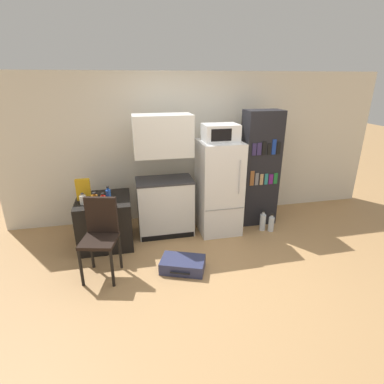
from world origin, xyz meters
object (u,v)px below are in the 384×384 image
at_px(refrigerator, 219,187).
at_px(bottle_milk_white, 83,199).
at_px(kitchen_hutch, 164,182).
at_px(microwave, 221,133).
at_px(bottle_amber_beer, 95,200).
at_px(water_bottle_middle, 263,222).
at_px(side_table, 105,221).
at_px(water_bottle_front, 271,224).
at_px(suitcase_large_flat, 183,264).
at_px(cereal_box, 83,189).
at_px(bottle_ketchup_red, 103,201).
at_px(bookshelf, 260,169).
at_px(bottle_blue_soda, 109,197).
at_px(chair, 101,230).

bearing_deg(refrigerator, bottle_milk_white, -174.36).
xyz_separation_m(kitchen_hutch, microwave, (0.83, -0.08, 0.72)).
bearing_deg(bottle_amber_beer, water_bottle_middle, 1.54).
relative_size(side_table, water_bottle_front, 2.47).
bearing_deg(water_bottle_front, suitcase_large_flat, -155.49).
relative_size(refrigerator, microwave, 2.83).
xyz_separation_m(microwave, water_bottle_middle, (0.70, -0.19, -1.41)).
distance_m(cereal_box, water_bottle_middle, 2.77).
bearing_deg(suitcase_large_flat, kitchen_hutch, 115.36).
bearing_deg(water_bottle_front, bottle_milk_white, 178.71).
height_order(bottle_ketchup_red, water_bottle_middle, bottle_ketchup_red).
bearing_deg(side_table, microwave, 1.82).
bearing_deg(water_bottle_middle, bottle_ketchup_red, -175.72).
distance_m(water_bottle_front, water_bottle_middle, 0.14).
height_order(microwave, water_bottle_front, microwave).
relative_size(bookshelf, water_bottle_middle, 5.34).
distance_m(kitchen_hutch, water_bottle_front, 1.82).
distance_m(bookshelf, bottle_milk_white, 2.73).
xyz_separation_m(bottle_blue_soda, suitcase_large_flat, (0.87, -0.70, -0.73)).
distance_m(microwave, bottle_ketchup_red, 1.90).
xyz_separation_m(side_table, water_bottle_front, (2.54, -0.20, -0.22)).
distance_m(side_table, bottle_ketchup_red, 0.54).
xyz_separation_m(kitchen_hutch, water_bottle_middle, (1.53, -0.27, -0.69)).
bearing_deg(suitcase_large_flat, bottle_blue_soda, 162.60).
bearing_deg(bottle_ketchup_red, chair, -93.70).
relative_size(bottle_ketchup_red, bottle_amber_beer, 1.14).
height_order(microwave, bottle_ketchup_red, microwave).
distance_m(bottle_amber_beer, water_bottle_front, 2.71).
height_order(refrigerator, microwave, microwave).
xyz_separation_m(bottle_blue_soda, water_bottle_middle, (2.33, 0.08, -0.66)).
bearing_deg(bottle_milk_white, bottle_ketchup_red, -32.78).
height_order(side_table, bottle_ketchup_red, bottle_ketchup_red).
xyz_separation_m(microwave, bottle_milk_white, (-1.97, -0.19, -0.79)).
height_order(side_table, bottle_amber_beer, bottle_amber_beer).
height_order(chair, water_bottle_middle, chair).
height_order(bookshelf, chair, bookshelf).
bearing_deg(refrigerator, microwave, -107.57).
bearing_deg(bottle_amber_beer, cereal_box, 125.20).
xyz_separation_m(refrigerator, suitcase_large_flat, (-0.76, -0.97, -0.64)).
distance_m(bottle_amber_beer, suitcase_large_flat, 1.45).
relative_size(bottle_amber_beer, water_bottle_front, 0.57).
relative_size(bottle_blue_soda, bottle_amber_beer, 1.44).
bearing_deg(refrigerator, cereal_box, -179.09).
bearing_deg(bottle_ketchup_red, refrigerator, 12.41).
bearing_deg(bottle_milk_white, refrigerator, 5.64).
distance_m(refrigerator, bottle_amber_beer, 1.83).
xyz_separation_m(bottle_blue_soda, bottle_milk_white, (-0.34, 0.08, -0.04)).
bearing_deg(bookshelf, water_bottle_front, -78.01).
height_order(bottle_milk_white, cereal_box, cereal_box).
xyz_separation_m(microwave, water_bottle_front, (0.81, -0.26, -1.43)).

